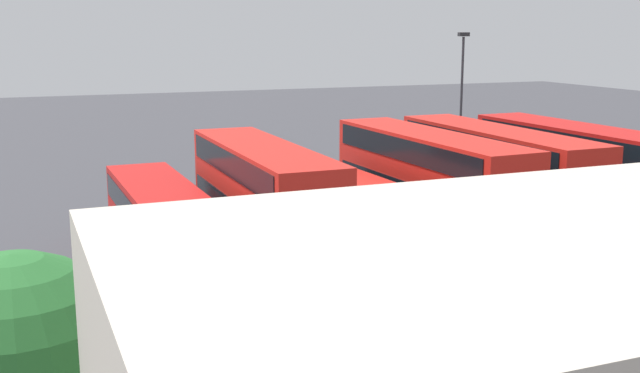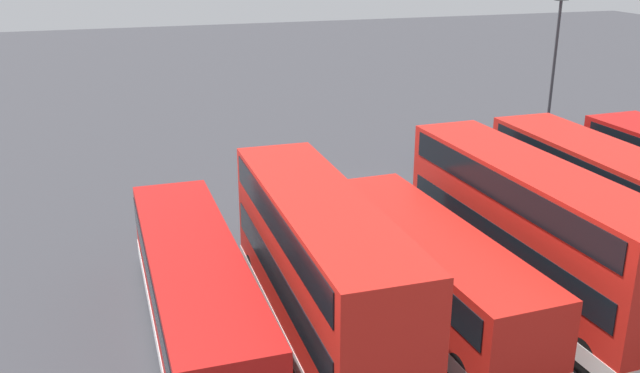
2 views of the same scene
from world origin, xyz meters
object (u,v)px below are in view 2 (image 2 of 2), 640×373
at_px(bus_double_decker_second, 614,214).
at_px(car_hatchback_silver, 460,150).
at_px(bus_double_decker_fifth, 320,266).
at_px(bus_single_deck_sixth, 196,290).
at_px(bus_double_decker_third, 529,227).
at_px(bus_single_deck_fourth, 431,268).
at_px(lamp_post_tall, 554,64).
at_px(waste_bin_yellow, 275,168).

distance_m(bus_double_decker_second, car_hatchback_silver, 13.84).
relative_size(bus_double_decker_fifth, bus_single_deck_sixth, 0.92).
relative_size(bus_double_decker_third, bus_single_deck_sixth, 0.98).
bearing_deg(bus_single_deck_sixth, bus_double_decker_second, 178.65).
bearing_deg(bus_double_decker_fifth, bus_double_decker_third, -174.70).
xyz_separation_m(bus_double_decker_third, bus_double_decker_fifth, (7.39, 0.69, -0.00)).
relative_size(bus_single_deck_fourth, car_hatchback_silver, 2.31).
xyz_separation_m(bus_double_decker_third, lamp_post_tall, (-10.34, -14.01, 2.50)).
bearing_deg(bus_single_deck_fourth, bus_single_deck_sixth, -5.71).
bearing_deg(bus_double_decker_fifth, bus_single_deck_sixth, -18.44).
bearing_deg(lamp_post_tall, bus_single_deck_sixth, 32.58).
xyz_separation_m(car_hatchback_silver, waste_bin_yellow, (9.97, -0.61, -0.23)).
relative_size(bus_single_deck_fourth, bus_double_decker_fifth, 0.97).
bearing_deg(bus_single_deck_fourth, lamp_post_tall, -134.37).
bearing_deg(car_hatchback_silver, bus_double_decker_third, 70.33).
relative_size(bus_double_decker_second, bus_double_decker_third, 1.01).
height_order(bus_double_decker_third, bus_single_deck_fourth, bus_double_decker_third).
xyz_separation_m(bus_double_decker_second, car_hatchback_silver, (-1.53, -13.65, -1.75)).
bearing_deg(bus_double_decker_second, car_hatchback_silver, -96.40).
distance_m(bus_double_decker_fifth, bus_single_deck_sixth, 3.74).
bearing_deg(lamp_post_tall, car_hatchback_silver, 2.42).
relative_size(bus_double_decker_third, waste_bin_yellow, 12.48).
height_order(lamp_post_tall, waste_bin_yellow, lamp_post_tall).
relative_size(bus_double_decker_third, car_hatchback_silver, 2.56).
height_order(bus_double_decker_fifth, waste_bin_yellow, bus_double_decker_fifth).
bearing_deg(lamp_post_tall, bus_single_deck_fourth, 45.63).
xyz_separation_m(bus_double_decker_third, bus_single_deck_sixth, (10.85, -0.47, -0.83)).
bearing_deg(bus_double_decker_fifth, car_hatchback_silver, -130.41).
xyz_separation_m(bus_double_decker_second, waste_bin_yellow, (8.44, -14.26, -1.98)).
bearing_deg(bus_single_deck_fourth, bus_double_decker_third, -175.96).
distance_m(bus_single_deck_fourth, lamp_post_tall, 20.23).
xyz_separation_m(bus_single_deck_sixth, lamp_post_tall, (-21.19, -13.54, 3.33)).
height_order(bus_single_deck_fourth, bus_double_decker_fifth, bus_double_decker_fifth).
distance_m(bus_single_deck_fourth, bus_double_decker_fifth, 3.89).
bearing_deg(waste_bin_yellow, bus_single_deck_sixth, 67.37).
distance_m(bus_double_decker_second, bus_double_decker_fifth, 10.81).
bearing_deg(waste_bin_yellow, bus_double_decker_fifth, 81.17).
relative_size(bus_double_decker_second, bus_single_deck_fourth, 1.12).
bearing_deg(car_hatchback_silver, bus_double_decker_second, 83.60).
height_order(bus_double_decker_third, car_hatchback_silver, bus_double_decker_third).
bearing_deg(bus_double_decker_third, bus_double_decker_fifth, 5.30).
height_order(bus_single_deck_fourth, waste_bin_yellow, bus_single_deck_fourth).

